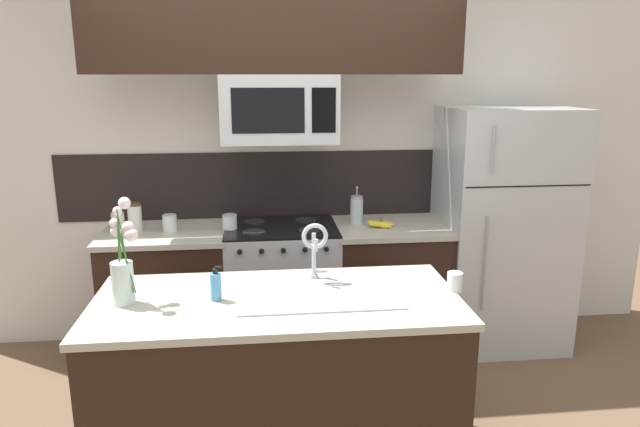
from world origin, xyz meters
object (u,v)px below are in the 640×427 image
at_px(microwave, 279,109).
at_px(french_press, 357,210).
at_px(spare_glass, 455,282).
at_px(storage_jar_short, 170,223).
at_px(sink_faucet, 315,244).
at_px(storage_jar_tall, 118,222).
at_px(banana_bunch, 381,224).
at_px(stove_range, 282,289).
at_px(dish_soap_bottle, 216,286).
at_px(flower_vase, 123,271).
at_px(refrigerator, 501,228).
at_px(storage_jar_medium, 135,217).
at_px(storage_jar_squat, 230,223).

height_order(microwave, french_press, microwave).
bearing_deg(spare_glass, storage_jar_short, 141.10).
distance_m(microwave, sink_faucet, 1.20).
bearing_deg(storage_jar_tall, banana_bunch, -2.57).
bearing_deg(microwave, french_press, 8.65).
xyz_separation_m(stove_range, dish_soap_bottle, (-0.35, -1.25, 0.52)).
bearing_deg(storage_jar_short, microwave, 0.08).
bearing_deg(flower_vase, refrigerator, 28.33).
bearing_deg(storage_jar_short, stove_range, 1.70).
distance_m(dish_soap_bottle, flower_vase, 0.42).
xyz_separation_m(microwave, flower_vase, (-0.76, -1.22, -0.65)).
bearing_deg(spare_glass, sink_faucet, 162.46).
bearing_deg(storage_jar_tall, refrigerator, 0.05).
height_order(stove_range, refrigerator, refrigerator).
xyz_separation_m(storage_jar_medium, french_press, (1.51, 0.02, 0.00)).
xyz_separation_m(storage_jar_tall, dish_soap_bottle, (0.73, -1.27, 0.00)).
xyz_separation_m(banana_bunch, flower_vase, (-1.44, -1.18, 0.14)).
distance_m(french_press, dish_soap_bottle, 1.58).
bearing_deg(banana_bunch, french_press, 140.93).
distance_m(banana_bunch, spare_glass, 1.20).
height_order(refrigerator, flower_vase, refrigerator).
height_order(refrigerator, storage_jar_short, refrigerator).
height_order(sink_faucet, dish_soap_bottle, sink_faucet).
bearing_deg(stove_range, flower_vase, -121.52).
bearing_deg(storage_jar_short, french_press, 3.69).
distance_m(storage_jar_short, spare_glass, 1.96).
relative_size(banana_bunch, flower_vase, 0.40).
bearing_deg(french_press, storage_jar_tall, -178.49).
relative_size(storage_jar_tall, french_press, 0.50).
height_order(storage_jar_squat, dish_soap_bottle, dish_soap_bottle).
height_order(french_press, spare_glass, french_press).
bearing_deg(storage_jar_tall, storage_jar_medium, 11.34).
xyz_separation_m(microwave, refrigerator, (1.58, 0.04, -0.86)).
bearing_deg(storage_jar_squat, french_press, 5.62).
xyz_separation_m(sink_faucet, dish_soap_bottle, (-0.48, -0.20, -0.13)).
relative_size(dish_soap_bottle, flower_vase, 0.34).
bearing_deg(storage_jar_short, spare_glass, -38.90).
distance_m(refrigerator, banana_bunch, 0.90).
xyz_separation_m(storage_jar_short, flower_vase, (-0.02, -1.22, 0.10)).
height_order(storage_jar_squat, flower_vase, flower_vase).
distance_m(storage_jar_tall, storage_jar_medium, 0.11).
bearing_deg(microwave, spare_glass, -57.38).
bearing_deg(sink_faucet, dish_soap_bottle, -157.07).
bearing_deg(sink_faucet, storage_jar_squat, 114.87).
bearing_deg(sink_faucet, storage_jar_short, 130.26).
xyz_separation_m(refrigerator, dish_soap_bottle, (-1.93, -1.27, 0.12)).
distance_m(stove_range, storage_jar_squat, 0.61).
bearing_deg(spare_glass, refrigerator, 58.15).
height_order(spare_glass, flower_vase, flower_vase).
distance_m(storage_jar_short, storage_jar_squat, 0.39).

